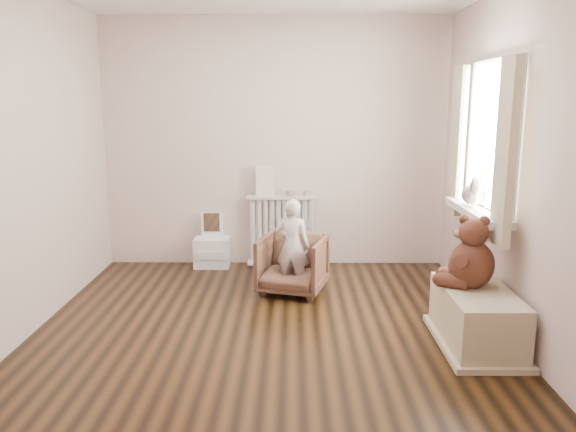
{
  "coord_description": "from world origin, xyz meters",
  "views": [
    {
      "loc": [
        0.19,
        -4.13,
        1.74
      ],
      "look_at": [
        0.15,
        0.45,
        0.8
      ],
      "focal_mm": 35.0,
      "sensor_mm": 36.0,
      "label": 1
    }
  ],
  "objects_px": {
    "child": "(293,246)",
    "teddy_bear": "(472,253)",
    "toy_bench": "(477,319)",
    "plush_cat": "(473,194)",
    "radiator": "(282,230)",
    "armchair": "(293,264)",
    "toy_vanity": "(212,241)"
  },
  "relations": [
    {
      "from": "armchair",
      "to": "toy_bench",
      "type": "bearing_deg",
      "value": -24.55
    },
    {
      "from": "teddy_bear",
      "to": "toy_bench",
      "type": "bearing_deg",
      "value": -43.59
    },
    {
      "from": "child",
      "to": "toy_bench",
      "type": "xyz_separation_m",
      "value": [
        1.33,
        -1.09,
        -0.25
      ]
    },
    {
      "from": "child",
      "to": "radiator",
      "type": "bearing_deg",
      "value": -66.64
    },
    {
      "from": "radiator",
      "to": "child",
      "type": "distance_m",
      "value": 0.91
    },
    {
      "from": "armchair",
      "to": "child",
      "type": "distance_m",
      "value": 0.19
    },
    {
      "from": "radiator",
      "to": "toy_bench",
      "type": "bearing_deg",
      "value": -53.89
    },
    {
      "from": "teddy_bear",
      "to": "toy_vanity",
      "type": "bearing_deg",
      "value": 162.22
    },
    {
      "from": "armchair",
      "to": "plush_cat",
      "type": "height_order",
      "value": "plush_cat"
    },
    {
      "from": "radiator",
      "to": "teddy_bear",
      "type": "xyz_separation_m",
      "value": [
        1.41,
        -1.9,
        0.28
      ]
    },
    {
      "from": "armchair",
      "to": "toy_bench",
      "type": "distance_m",
      "value": 1.75
    },
    {
      "from": "armchair",
      "to": "plush_cat",
      "type": "relative_size",
      "value": 2.0
    },
    {
      "from": "child",
      "to": "teddy_bear",
      "type": "xyz_separation_m",
      "value": [
        1.29,
        -1.0,
        0.22
      ]
    },
    {
      "from": "teddy_bear",
      "to": "plush_cat",
      "type": "distance_m",
      "value": 0.71
    },
    {
      "from": "armchair",
      "to": "teddy_bear",
      "type": "relative_size",
      "value": 1.12
    },
    {
      "from": "radiator",
      "to": "teddy_bear",
      "type": "distance_m",
      "value": 2.38
    },
    {
      "from": "teddy_bear",
      "to": "plush_cat",
      "type": "bearing_deg",
      "value": 97.02
    },
    {
      "from": "toy_vanity",
      "to": "child",
      "type": "relative_size",
      "value": 0.67
    },
    {
      "from": "radiator",
      "to": "armchair",
      "type": "bearing_deg",
      "value": -82.13
    },
    {
      "from": "radiator",
      "to": "teddy_bear",
      "type": "bearing_deg",
      "value": -53.4
    },
    {
      "from": "radiator",
      "to": "child",
      "type": "relative_size",
      "value": 0.88
    },
    {
      "from": "child",
      "to": "plush_cat",
      "type": "bearing_deg",
      "value": -179.06
    },
    {
      "from": "toy_vanity",
      "to": "teddy_bear",
      "type": "height_order",
      "value": "teddy_bear"
    },
    {
      "from": "armchair",
      "to": "plush_cat",
      "type": "bearing_deg",
      "value": -0.86
    },
    {
      "from": "child",
      "to": "toy_bench",
      "type": "distance_m",
      "value": 1.74
    },
    {
      "from": "radiator",
      "to": "toy_bench",
      "type": "xyz_separation_m",
      "value": [
        1.45,
        -1.99,
        -0.19
      ]
    },
    {
      "from": "radiator",
      "to": "plush_cat",
      "type": "relative_size",
      "value": 2.62
    },
    {
      "from": "child",
      "to": "teddy_bear",
      "type": "height_order",
      "value": "teddy_bear"
    },
    {
      "from": "armchair",
      "to": "radiator",
      "type": "bearing_deg",
      "value": 113.79
    },
    {
      "from": "toy_bench",
      "to": "teddy_bear",
      "type": "bearing_deg",
      "value": 113.23
    },
    {
      "from": "plush_cat",
      "to": "radiator",
      "type": "bearing_deg",
      "value": 159.74
    },
    {
      "from": "child",
      "to": "teddy_bear",
      "type": "distance_m",
      "value": 1.65
    }
  ]
}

